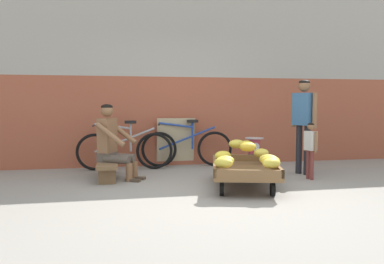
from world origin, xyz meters
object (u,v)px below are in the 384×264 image
weighing_scale (254,146)px  bicycle_far_left (187,147)px  vendor_seated (113,142)px  plastic_crate (254,165)px  banana_cart (244,170)px  bicycle_near_left (125,150)px  shopping_bag (261,172)px  low_bench (108,166)px  customer_child (310,145)px  sign_board (176,142)px  customer_adult (304,116)px

weighing_scale → bicycle_far_left: 1.34m
vendor_seated → plastic_crate: vendor_seated is taller
vendor_seated → weighing_scale: 2.28m
banana_cart → bicycle_near_left: bicycle_near_left is taller
bicycle_near_left → shopping_bag: bearing=-33.3°
low_bench → shopping_bag: size_ratio=4.60×
shopping_bag → customer_child: bearing=-8.5°
low_bench → weighing_scale: bearing=-0.2°
weighing_scale → shopping_bag: 0.62m
weighing_scale → bicycle_far_left: bicycle_far_left is taller
banana_cart → vendor_seated: bearing=152.0°
banana_cart → bicycle_near_left: bearing=131.6°
sign_board → bicycle_far_left: bearing=-37.0°
plastic_crate → bicycle_far_left: bicycle_far_left is taller
banana_cart → sign_board: (-0.63, 2.04, 0.20)m
customer_adult → bicycle_far_left: bearing=146.5°
banana_cart → weighing_scale: weighing_scale is taller
low_bench → banana_cart: bearing=-28.0°
banana_cart → plastic_crate: bearing=62.3°
vendor_seated → low_bench: bearing=152.6°
plastic_crate → sign_board: sign_board is taller
bicycle_far_left → banana_cart: bearing=-76.9°
banana_cart → bicycle_far_left: 1.96m
bicycle_far_left → sign_board: size_ratio=1.87×
low_bench → bicycle_far_left: size_ratio=0.67×
bicycle_far_left → customer_child: 2.25m
weighing_scale → bicycle_far_left: bearing=135.4°
plastic_crate → customer_child: size_ratio=0.42×
customer_adult → shopping_bag: 1.23m
low_bench → vendor_seated: bearing=-27.4°
banana_cart → vendor_seated: size_ratio=1.41×
shopping_bag → bicycle_near_left: bearing=146.7°
low_bench → customer_child: customer_child is taller
sign_board → shopping_bag: size_ratio=3.70×
banana_cart → sign_board: size_ratio=1.81×
plastic_crate → shopping_bag: plastic_crate is taller
bicycle_near_left → customer_adult: bearing=-19.2°
bicycle_far_left → customer_child: (1.61, -1.57, 0.18)m
bicycle_near_left → sign_board: bearing=16.9°
plastic_crate → shopping_bag: size_ratio=1.50×
weighing_scale → sign_board: size_ratio=0.34×
low_bench → weighing_scale: weighing_scale is taller
plastic_crate → sign_board: (-1.14, 1.08, 0.29)m
customer_child → shopping_bag: 0.85m
plastic_crate → weighing_scale: 0.30m
vendor_seated → bicycle_near_left: (0.20, 0.82, -0.21)m
vendor_seated → customer_child: (2.93, -0.60, -0.04)m
customer_child → shopping_bag: bearing=171.5°
bicycle_near_left → vendor_seated: bearing=-103.6°
bicycle_near_left → customer_adult: customer_adult is taller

